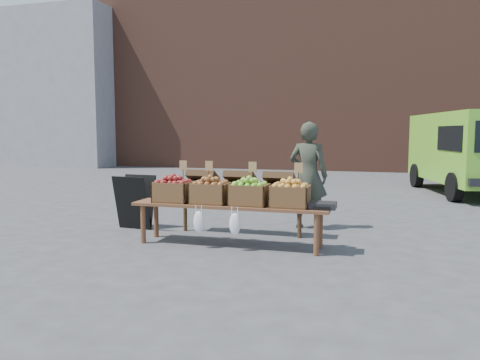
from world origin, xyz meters
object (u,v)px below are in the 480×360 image
(crate_russet_pears, at_px, (210,193))
(crate_red_apples, at_px, (249,195))
(display_bench, at_px, (230,225))
(delivery_van, at_px, (471,154))
(back_table, at_px, (240,200))
(chalkboard_sign, at_px, (135,202))
(crate_green_apples, at_px, (290,196))
(vendor, at_px, (308,175))
(weighing_scale, at_px, (323,205))
(crate_golden_apples, at_px, (173,192))

(crate_russet_pears, xyz_separation_m, crate_red_apples, (0.55, 0.00, 0.00))
(crate_russet_pears, bearing_deg, display_bench, 0.00)
(delivery_van, bearing_deg, back_table, -136.64)
(chalkboard_sign, height_order, crate_russet_pears, chalkboard_sign)
(back_table, distance_m, crate_green_apples, 1.15)
(vendor, distance_m, crate_green_apples, 1.47)
(back_table, height_order, display_bench, back_table)
(delivery_van, relative_size, display_bench, 1.66)
(vendor, bearing_deg, weighing_scale, 113.34)
(chalkboard_sign, relative_size, crate_golden_apples, 1.74)
(vendor, bearing_deg, crate_green_apples, 97.04)
(delivery_van, bearing_deg, crate_red_apples, -131.62)
(delivery_van, height_order, crate_golden_apples, delivery_van)
(back_table, height_order, crate_russet_pears, back_table)
(chalkboard_sign, relative_size, crate_red_apples, 1.74)
(chalkboard_sign, relative_size, back_table, 0.41)
(delivery_van, xyz_separation_m, vendor, (-3.29, -5.33, -0.15))
(back_table, relative_size, weighing_scale, 6.18)
(back_table, xyz_separation_m, display_bench, (0.06, -0.72, -0.24))
(crate_green_apples, bearing_deg, vendor, 88.80)
(back_table, bearing_deg, crate_red_apples, -65.19)
(chalkboard_sign, xyz_separation_m, crate_green_apples, (2.62, -0.65, 0.28))
(weighing_scale, bearing_deg, back_table, 151.17)
(vendor, distance_m, back_table, 1.22)
(back_table, bearing_deg, vendor, 39.08)
(display_bench, bearing_deg, crate_red_apples, 0.00)
(delivery_van, xyz_separation_m, crate_golden_apples, (-4.97, -6.79, -0.29))
(delivery_van, height_order, crate_red_apples, delivery_van)
(crate_green_apples, bearing_deg, crate_red_apples, 180.00)
(chalkboard_sign, xyz_separation_m, crate_russet_pears, (1.52, -0.65, 0.28))
(crate_golden_apples, relative_size, crate_russet_pears, 1.00)
(crate_golden_apples, bearing_deg, display_bench, 0.00)
(weighing_scale, bearing_deg, crate_red_apples, 180.00)
(back_table, distance_m, weighing_scale, 1.50)
(crate_golden_apples, bearing_deg, chalkboard_sign, 146.25)
(delivery_van, relative_size, crate_russet_pears, 8.97)
(delivery_van, height_order, weighing_scale, delivery_van)
(delivery_van, distance_m, crate_golden_apples, 8.42)
(crate_golden_apples, xyz_separation_m, crate_green_apples, (1.65, 0.00, 0.00))
(weighing_scale, bearing_deg, delivery_van, 66.90)
(crate_golden_apples, height_order, crate_red_apples, same)
(chalkboard_sign, relative_size, display_bench, 0.32)
(delivery_van, height_order, display_bench, delivery_van)
(crate_russet_pears, distance_m, weighing_scale, 1.53)
(back_table, bearing_deg, crate_green_apples, -39.20)
(vendor, bearing_deg, back_table, 47.32)
(delivery_van, bearing_deg, crate_russet_pears, -135.00)
(delivery_van, distance_m, display_bench, 7.99)
(delivery_van, relative_size, crate_green_apples, 8.97)
(chalkboard_sign, xyz_separation_m, back_table, (1.74, 0.07, 0.09))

